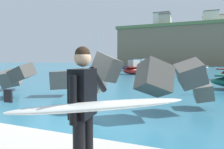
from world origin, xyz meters
TOP-DOWN VIEW (x-y plane):
  - ground_plane at (0.00, 0.00)m, footprint 400.00×400.00m
  - breakwater_jetty at (-1.25, 1.33)m, footprint 26.55×6.67m
  - surfer_with_board at (2.09, -3.31)m, footprint 2.11×1.20m
  - boat_near_centre at (-6.24, 30.06)m, footprint 5.04×3.64m
  - boat_mid_left at (-11.18, 25.07)m, footprint 3.57×4.32m
  - boat_mid_centre at (5.18, 38.87)m, footprint 5.85×3.52m
  - boat_mid_right at (-3.22, 20.88)m, footprint 3.78×4.64m
  - boat_far_left at (-5.21, 37.87)m, footprint 4.74×4.78m
  - mooring_buoy_inner at (-15.07, 13.22)m, footprint 0.44×0.44m
  - headland_bluff at (11.70, 86.76)m, footprint 71.68×31.94m
  - station_building_west at (-6.08, 77.94)m, footprint 6.87×4.81m
  - station_building_central at (-4.65, 79.24)m, footprint 4.76×8.22m
  - station_building_east at (12.40, 77.89)m, footprint 5.40×4.22m
  - station_building_annex at (14.11, 86.45)m, footprint 7.99×4.53m

SIDE VIEW (x-z plane):
  - ground_plane at x=0.00m, z-range 0.00..0.00m
  - mooring_buoy_inner at x=-15.07m, z-range 0.00..0.44m
  - boat_mid_left at x=-11.18m, z-range -2.91..4.07m
  - boat_near_centre at x=-6.24m, z-range -0.35..1.62m
  - boat_mid_centre at x=5.18m, z-range -0.43..1.80m
  - boat_mid_right at x=-3.22m, z-range -0.37..1.79m
  - boat_far_left at x=-5.21m, z-range -0.47..1.98m
  - breakwater_jetty at x=-1.25m, z-range -0.13..2.27m
  - surfer_with_board at x=2.09m, z-range 0.39..2.16m
  - headland_bluff at x=11.70m, z-range 0.02..16.46m
  - station_building_annex at x=14.11m, z-range 16.45..21.01m
  - station_building_east at x=12.40m, z-range 16.45..21.04m
  - station_building_central at x=-4.65m, z-range 16.45..21.24m
  - station_building_west at x=-6.08m, z-range 16.45..22.05m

